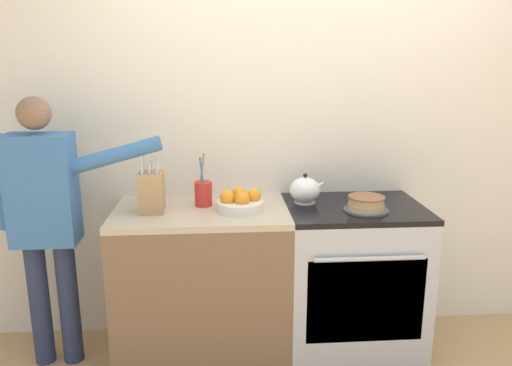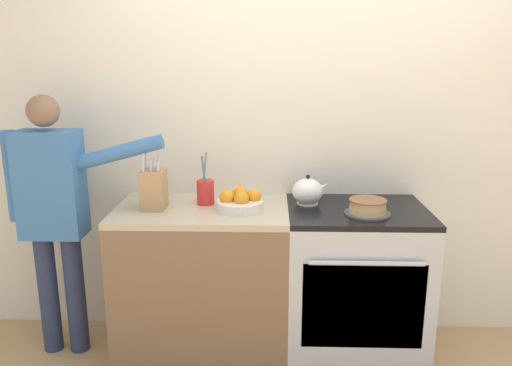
{
  "view_description": "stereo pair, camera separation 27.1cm",
  "coord_description": "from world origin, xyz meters",
  "px_view_note": "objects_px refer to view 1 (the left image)",
  "views": [
    {
      "loc": [
        -0.52,
        -2.35,
        1.7
      ],
      "look_at": [
        -0.32,
        0.27,
        1.04
      ],
      "focal_mm": 35.0,
      "sensor_mm": 36.0,
      "label": 1
    },
    {
      "loc": [
        -0.25,
        -2.36,
        1.7
      ],
      "look_at": [
        -0.32,
        0.27,
        1.04
      ],
      "focal_mm": 35.0,
      "sensor_mm": 36.0,
      "label": 2
    }
  ],
  "objects_px": {
    "utensil_crock": "(203,193)",
    "fruit_bowl": "(240,202)",
    "stove_range": "(351,278)",
    "person_baker": "(46,212)",
    "layer_cake": "(366,204)",
    "knife_block": "(152,192)",
    "tea_kettle": "(305,190)"
  },
  "relations": [
    {
      "from": "stove_range",
      "to": "person_baker",
      "type": "bearing_deg",
      "value": -179.39
    },
    {
      "from": "fruit_bowl",
      "to": "utensil_crock",
      "type": "bearing_deg",
      "value": 154.6
    },
    {
      "from": "knife_block",
      "to": "fruit_bowl",
      "type": "bearing_deg",
      "value": -0.36
    },
    {
      "from": "utensil_crock",
      "to": "fruit_bowl",
      "type": "relative_size",
      "value": 1.15
    },
    {
      "from": "layer_cake",
      "to": "fruit_bowl",
      "type": "height_order",
      "value": "fruit_bowl"
    },
    {
      "from": "fruit_bowl",
      "to": "knife_block",
      "type": "bearing_deg",
      "value": 179.64
    },
    {
      "from": "knife_block",
      "to": "person_baker",
      "type": "relative_size",
      "value": 0.21
    },
    {
      "from": "stove_range",
      "to": "person_baker",
      "type": "height_order",
      "value": "person_baker"
    },
    {
      "from": "person_baker",
      "to": "tea_kettle",
      "type": "bearing_deg",
      "value": -0.87
    },
    {
      "from": "stove_range",
      "to": "tea_kettle",
      "type": "height_order",
      "value": "tea_kettle"
    },
    {
      "from": "layer_cake",
      "to": "person_baker",
      "type": "distance_m",
      "value": 1.73
    },
    {
      "from": "layer_cake",
      "to": "tea_kettle",
      "type": "height_order",
      "value": "tea_kettle"
    },
    {
      "from": "stove_range",
      "to": "utensil_crock",
      "type": "bearing_deg",
      "value": 175.47
    },
    {
      "from": "stove_range",
      "to": "tea_kettle",
      "type": "bearing_deg",
      "value": 161.99
    },
    {
      "from": "tea_kettle",
      "to": "fruit_bowl",
      "type": "relative_size",
      "value": 0.83
    },
    {
      "from": "tea_kettle",
      "to": "person_baker",
      "type": "xyz_separation_m",
      "value": [
        -1.42,
        -0.11,
        -0.07
      ]
    },
    {
      "from": "utensil_crock",
      "to": "person_baker",
      "type": "distance_m",
      "value": 0.85
    },
    {
      "from": "stove_range",
      "to": "tea_kettle",
      "type": "relative_size",
      "value": 4.17
    },
    {
      "from": "layer_cake",
      "to": "utensil_crock",
      "type": "bearing_deg",
      "value": 169.4
    },
    {
      "from": "person_baker",
      "to": "layer_cake",
      "type": "bearing_deg",
      "value": -7.81
    },
    {
      "from": "layer_cake",
      "to": "knife_block",
      "type": "bearing_deg",
      "value": 176.42
    },
    {
      "from": "layer_cake",
      "to": "knife_block",
      "type": "relative_size",
      "value": 0.77
    },
    {
      "from": "person_baker",
      "to": "fruit_bowl",
      "type": "bearing_deg",
      "value": -5.73
    },
    {
      "from": "utensil_crock",
      "to": "person_baker",
      "type": "bearing_deg",
      "value": -174.18
    },
    {
      "from": "stove_range",
      "to": "knife_block",
      "type": "bearing_deg",
      "value": -178.69
    },
    {
      "from": "knife_block",
      "to": "utensil_crock",
      "type": "relative_size",
      "value": 1.07
    },
    {
      "from": "knife_block",
      "to": "utensil_crock",
      "type": "bearing_deg",
      "value": 18.87
    },
    {
      "from": "fruit_bowl",
      "to": "person_baker",
      "type": "bearing_deg",
      "value": 179.41
    },
    {
      "from": "utensil_crock",
      "to": "fruit_bowl",
      "type": "xyz_separation_m",
      "value": [
        0.2,
        -0.1,
        -0.03
      ]
    },
    {
      "from": "layer_cake",
      "to": "person_baker",
      "type": "xyz_separation_m",
      "value": [
        -1.73,
        0.08,
        -0.03
      ]
    },
    {
      "from": "layer_cake",
      "to": "utensil_crock",
      "type": "height_order",
      "value": "utensil_crock"
    },
    {
      "from": "utensil_crock",
      "to": "fruit_bowl",
      "type": "distance_m",
      "value": 0.23
    }
  ]
}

